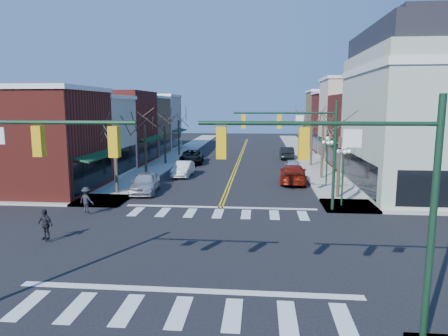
% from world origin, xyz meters
% --- Properties ---
extents(ground, '(160.00, 160.00, 0.00)m').
position_xyz_m(ground, '(0.00, 0.00, 0.00)').
color(ground, black).
rests_on(ground, ground).
extents(sidewalk_left, '(3.50, 70.00, 0.15)m').
position_xyz_m(sidewalk_left, '(-8.75, 20.00, 0.07)').
color(sidewalk_left, '#9E9B93').
rests_on(sidewalk_left, ground).
extents(sidewalk_right, '(3.50, 70.00, 0.15)m').
position_xyz_m(sidewalk_right, '(8.75, 20.00, 0.07)').
color(sidewalk_right, '#9E9B93').
rests_on(sidewalk_right, ground).
extents(bldg_left_brick_a, '(10.00, 8.50, 8.00)m').
position_xyz_m(bldg_left_brick_a, '(-15.50, 11.75, 4.00)').
color(bldg_left_brick_a, maroon).
rests_on(bldg_left_brick_a, ground).
extents(bldg_left_stucco_a, '(10.00, 7.00, 7.50)m').
position_xyz_m(bldg_left_stucco_a, '(-15.50, 19.50, 3.75)').
color(bldg_left_stucco_a, '#C1B79F').
rests_on(bldg_left_stucco_a, ground).
extents(bldg_left_brick_b, '(10.00, 9.00, 8.50)m').
position_xyz_m(bldg_left_brick_b, '(-15.50, 27.50, 4.25)').
color(bldg_left_brick_b, maroon).
rests_on(bldg_left_brick_b, ground).
extents(bldg_left_tan, '(10.00, 7.50, 7.80)m').
position_xyz_m(bldg_left_tan, '(-15.50, 35.75, 3.90)').
color(bldg_left_tan, '#8C724D').
rests_on(bldg_left_tan, ground).
extents(bldg_left_stucco_b, '(10.00, 8.00, 8.20)m').
position_xyz_m(bldg_left_stucco_b, '(-15.50, 43.50, 4.10)').
color(bldg_left_stucco_b, '#C1B79F').
rests_on(bldg_left_stucco_b, ground).
extents(bldg_right_brick_a, '(10.00, 8.50, 8.00)m').
position_xyz_m(bldg_right_brick_a, '(15.50, 25.75, 4.00)').
color(bldg_right_brick_a, maroon).
rests_on(bldg_right_brick_a, ground).
extents(bldg_right_stucco, '(10.00, 7.00, 10.00)m').
position_xyz_m(bldg_right_stucco, '(15.50, 33.50, 5.00)').
color(bldg_right_stucco, '#C1B79F').
rests_on(bldg_right_stucco, ground).
extents(bldg_right_brick_b, '(10.00, 8.00, 8.50)m').
position_xyz_m(bldg_right_brick_b, '(15.50, 41.00, 4.25)').
color(bldg_right_brick_b, maroon).
rests_on(bldg_right_brick_b, ground).
extents(bldg_right_tan, '(10.00, 8.00, 9.00)m').
position_xyz_m(bldg_right_tan, '(15.50, 49.00, 4.50)').
color(bldg_right_tan, '#8C724D').
rests_on(bldg_right_tan, ground).
extents(victorian_corner, '(12.25, 14.25, 13.30)m').
position_xyz_m(victorian_corner, '(16.50, 14.50, 6.66)').
color(victorian_corner, '#A9B9A0').
rests_on(victorian_corner, ground).
extents(traffic_mast_near_right, '(6.60, 0.28, 7.20)m').
position_xyz_m(traffic_mast_near_right, '(5.55, -7.40, 4.71)').
color(traffic_mast_near_right, '#14331E').
rests_on(traffic_mast_near_right, ground).
extents(traffic_mast_far_right, '(6.60, 0.28, 7.20)m').
position_xyz_m(traffic_mast_far_right, '(5.55, 7.40, 4.71)').
color(traffic_mast_far_right, '#14331E').
rests_on(traffic_mast_far_right, ground).
extents(lamppost_corner, '(0.36, 0.36, 4.33)m').
position_xyz_m(lamppost_corner, '(8.20, 8.50, 2.96)').
color(lamppost_corner, '#14331E').
rests_on(lamppost_corner, ground).
extents(lamppost_midblock, '(0.36, 0.36, 4.33)m').
position_xyz_m(lamppost_midblock, '(8.20, 15.00, 2.96)').
color(lamppost_midblock, '#14331E').
rests_on(lamppost_midblock, ground).
extents(tree_left_a, '(0.24, 0.24, 4.76)m').
position_xyz_m(tree_left_a, '(-8.40, 11.00, 2.38)').
color(tree_left_a, '#382B21').
rests_on(tree_left_a, ground).
extents(tree_left_b, '(0.24, 0.24, 5.04)m').
position_xyz_m(tree_left_b, '(-8.40, 19.00, 2.52)').
color(tree_left_b, '#382B21').
rests_on(tree_left_b, ground).
extents(tree_left_c, '(0.24, 0.24, 4.55)m').
position_xyz_m(tree_left_c, '(-8.40, 27.00, 2.27)').
color(tree_left_c, '#382B21').
rests_on(tree_left_c, ground).
extents(tree_left_d, '(0.24, 0.24, 4.90)m').
position_xyz_m(tree_left_d, '(-8.40, 35.00, 2.45)').
color(tree_left_d, '#382B21').
rests_on(tree_left_d, ground).
extents(tree_right_a, '(0.24, 0.24, 4.62)m').
position_xyz_m(tree_right_a, '(8.40, 11.00, 2.31)').
color(tree_right_a, '#382B21').
rests_on(tree_right_a, ground).
extents(tree_right_b, '(0.24, 0.24, 5.18)m').
position_xyz_m(tree_right_b, '(8.40, 19.00, 2.59)').
color(tree_right_b, '#382B21').
rests_on(tree_right_b, ground).
extents(tree_right_c, '(0.24, 0.24, 4.83)m').
position_xyz_m(tree_right_c, '(8.40, 27.00, 2.42)').
color(tree_right_c, '#382B21').
rests_on(tree_right_c, ground).
extents(tree_right_d, '(0.24, 0.24, 4.97)m').
position_xyz_m(tree_right_d, '(8.40, 35.00, 2.48)').
color(tree_right_d, '#382B21').
rests_on(tree_right_d, ground).
extents(car_left_near, '(2.40, 4.97, 1.63)m').
position_xyz_m(car_left_near, '(-6.40, 11.82, 0.82)').
color(car_left_near, silver).
rests_on(car_left_near, ground).
extents(car_left_mid, '(1.61, 4.45, 1.46)m').
position_xyz_m(car_left_mid, '(-4.83, 19.42, 0.73)').
color(car_left_mid, silver).
rests_on(car_left_mid, ground).
extents(car_left_far, '(3.14, 5.92, 1.58)m').
position_xyz_m(car_left_far, '(-5.47, 28.27, 0.79)').
color(car_left_far, black).
rests_on(car_left_far, ground).
extents(car_right_near, '(2.68, 5.84, 1.66)m').
position_xyz_m(car_right_near, '(5.60, 16.98, 0.83)').
color(car_right_near, maroon).
rests_on(car_right_near, ground).
extents(car_right_mid, '(1.67, 4.01, 1.36)m').
position_xyz_m(car_right_mid, '(6.03, 23.06, 0.68)').
color(car_right_mid, silver).
rests_on(car_right_mid, ground).
extents(car_right_far, '(1.68, 4.76, 1.57)m').
position_xyz_m(car_right_far, '(6.09, 33.30, 0.78)').
color(car_right_far, black).
rests_on(car_right_far, ground).
extents(pedestrian_dark_a, '(1.00, 0.66, 1.57)m').
position_xyz_m(pedestrian_dark_a, '(-8.14, 0.05, 0.94)').
color(pedestrian_dark_a, black).
rests_on(pedestrian_dark_a, sidewalk_left).
extents(pedestrian_dark_b, '(1.21, 0.94, 1.64)m').
position_xyz_m(pedestrian_dark_b, '(-8.26, 5.20, 0.97)').
color(pedestrian_dark_b, black).
rests_on(pedestrian_dark_b, sidewalk_left).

